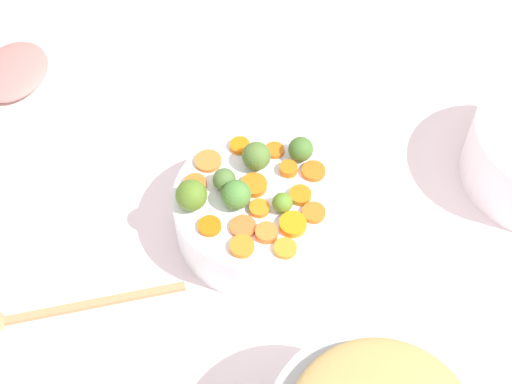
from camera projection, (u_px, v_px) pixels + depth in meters
name	position (u px, v px, depth m)	size (l,w,h in m)	color
tabletop	(260.00, 218.00, 1.13)	(2.40, 2.40, 0.02)	white
serving_bowl_carrots	(256.00, 213.00, 1.07)	(0.23, 0.23, 0.08)	white
carrot_slice_0	(289.00, 169.00, 1.06)	(0.03, 0.03, 0.01)	orange
carrot_slice_1	(285.00, 248.00, 0.99)	(0.03, 0.03, 0.01)	orange
carrot_slice_2	(293.00, 224.00, 1.00)	(0.04, 0.04, 0.01)	orange
carrot_slice_3	(300.00, 195.00, 1.03)	(0.03, 0.03, 0.01)	orange
carrot_slice_4	(314.00, 213.00, 1.02)	(0.03, 0.03, 0.01)	orange
carrot_slice_5	(242.00, 246.00, 0.99)	(0.03, 0.03, 0.01)	orange
carrot_slice_6	(314.00, 172.00, 1.05)	(0.03, 0.03, 0.01)	orange
carrot_slice_7	(275.00, 150.00, 1.08)	(0.03, 0.03, 0.01)	orange
carrot_slice_8	(240.00, 146.00, 1.08)	(0.03, 0.03, 0.01)	orange
carrot_slice_9	(266.00, 233.00, 1.00)	(0.03, 0.03, 0.01)	orange
carrot_slice_10	(243.00, 227.00, 1.00)	(0.04, 0.04, 0.01)	orange
carrot_slice_11	(195.00, 184.00, 1.04)	(0.03, 0.03, 0.01)	orange
carrot_slice_12	(208.00, 161.00, 1.07)	(0.04, 0.04, 0.01)	orange
carrot_slice_13	(210.00, 226.00, 1.00)	(0.03, 0.03, 0.01)	orange
carrot_slice_14	(259.00, 208.00, 1.02)	(0.03, 0.03, 0.01)	orange
carrot_slice_15	(254.00, 185.00, 1.04)	(0.04, 0.04, 0.01)	orange
brussels_sprout_0	(224.00, 179.00, 1.03)	(0.03, 0.03, 0.03)	#507636
brussels_sprout_1	(282.00, 203.00, 1.01)	(0.03, 0.03, 0.03)	olive
brussels_sprout_2	(260.00, 155.00, 1.05)	(0.04, 0.04, 0.04)	#537731
brussels_sprout_3	(191.00, 195.00, 1.01)	(0.04, 0.04, 0.04)	#567C25
brussels_sprout_4	(301.00, 149.00, 1.06)	(0.04, 0.04, 0.04)	#45722D
brussels_sprout_5	(236.00, 195.00, 1.01)	(0.04, 0.04, 0.04)	#4C8637
wooden_spoon	(17.00, 318.00, 1.02)	(0.05, 0.32, 0.01)	tan
ham_plate	(26.00, 67.00, 1.28)	(0.28, 0.28, 0.01)	white
ham_slice_main	(13.00, 71.00, 1.25)	(0.14, 0.11, 0.03)	#C1746D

